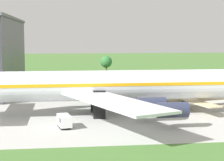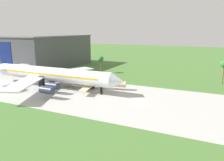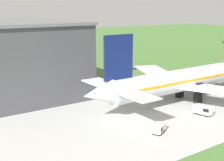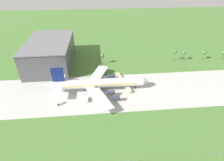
{
  "view_description": "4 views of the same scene",
  "coord_description": "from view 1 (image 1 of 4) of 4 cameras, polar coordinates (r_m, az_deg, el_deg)",
  "views": [
    {
      "loc": [
        -52.57,
        -80.98,
        16.5
      ],
      "look_at": [
        -42.21,
        1.9,
        7.25
      ],
      "focal_mm": 65.0,
      "sensor_mm": 36.0,
      "label": 1
    },
    {
      "loc": [
        23.02,
        -73.37,
        25.41
      ],
      "look_at": [
        -12.26,
        1.9,
        6.25
      ],
      "focal_mm": 35.0,
      "sensor_mm": 36.0,
      "label": 2
    },
    {
      "loc": [
        -112.87,
        -56.1,
        25.93
      ],
      "look_at": [
        -72.15,
        1.9,
        9.36
      ],
      "focal_mm": 50.0,
      "sensor_mm": 36.0,
      "label": 3
    },
    {
      "loc": [
        -43.55,
        -100.16,
        74.26
      ],
      "look_at": [
        -33.79,
        5.0,
        6.0
      ],
      "focal_mm": 28.0,
      "sensor_mm": 36.0,
      "label": 4
    }
  ],
  "objects": [
    {
      "name": "regional_aircraft",
      "position": [
        94.71,
        9.76,
        -2.26
      ],
      "size": [
        30.1,
        27.27,
        7.65
      ],
      "color": "beige",
      "rests_on": "ground_plane"
    },
    {
      "name": "jet_airliner",
      "position": [
        84.0,
        -0.88,
        -0.73
      ],
      "size": [
        72.66,
        56.67,
        19.95
      ],
      "color": "silver",
      "rests_on": "ground_plane"
    },
    {
      "name": "fuel_truck",
      "position": [
        73.42,
        -6.7,
        -5.7
      ],
      "size": [
        2.77,
        4.8,
        2.34
      ],
      "color": "black",
      "rests_on": "ground_plane"
    }
  ]
}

